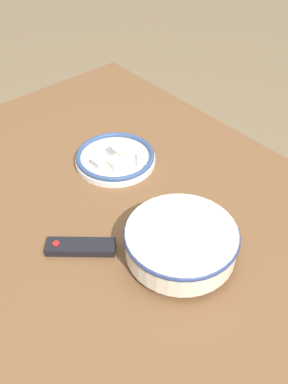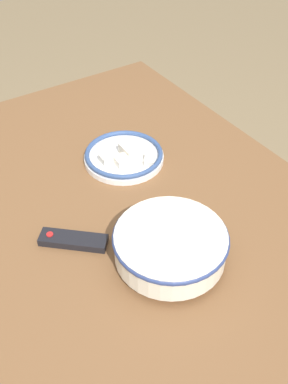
% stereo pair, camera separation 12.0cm
% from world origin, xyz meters
% --- Properties ---
extents(ground_plane, '(8.00, 8.00, 0.00)m').
position_xyz_m(ground_plane, '(0.00, 0.00, 0.00)').
color(ground_plane, '#7F6B4C').
extents(dining_table, '(1.42, 1.04, 0.76)m').
position_xyz_m(dining_table, '(0.00, 0.00, 0.68)').
color(dining_table, brown).
rests_on(dining_table, ground_plane).
extents(noodle_bowl, '(0.27, 0.27, 0.09)m').
position_xyz_m(noodle_bowl, '(-0.22, 0.00, 0.81)').
color(noodle_bowl, silver).
rests_on(noodle_bowl, dining_table).
extents(food_plate, '(0.24, 0.24, 0.05)m').
position_xyz_m(food_plate, '(0.17, -0.11, 0.77)').
color(food_plate, white).
rests_on(food_plate, dining_table).
extents(tv_remote, '(0.15, 0.16, 0.02)m').
position_xyz_m(tv_remote, '(-0.05, 0.17, 0.77)').
color(tv_remote, black).
rests_on(tv_remote, dining_table).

